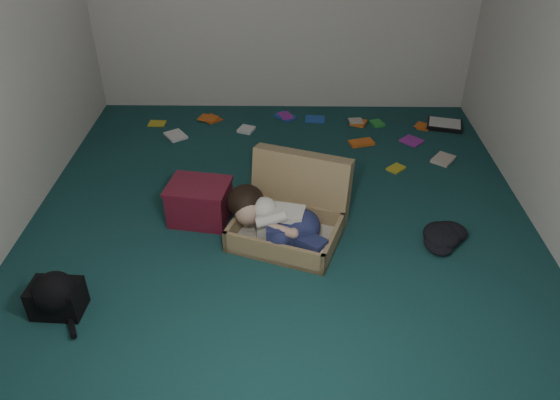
{
  "coord_description": "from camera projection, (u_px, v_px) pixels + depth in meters",
  "views": [
    {
      "loc": [
        0.05,
        -3.43,
        2.58
      ],
      "look_at": [
        0.0,
        -0.15,
        0.35
      ],
      "focal_mm": 35.0,
      "sensor_mm": 36.0,
      "label": 1
    }
  ],
  "objects": [
    {
      "name": "floor",
      "position": [
        280.0,
        226.0,
        4.29
      ],
      "size": [
        4.5,
        4.5,
        0.0
      ],
      "primitive_type": "plane",
      "color": "#164141",
      "rests_on": "ground"
    },
    {
      "name": "wall_front",
      "position": [
        271.0,
        327.0,
        1.7
      ],
      "size": [
        4.5,
        0.0,
        4.5
      ],
      "primitive_type": "plane",
      "rotation": [
        -1.57,
        0.0,
        0.0
      ],
      "color": "silver",
      "rests_on": "ground"
    },
    {
      "name": "suitcase",
      "position": [
        292.0,
        212.0,
        4.16
      ],
      "size": [
        0.98,
        0.97,
        0.57
      ],
      "rotation": [
        0.0,
        0.0,
        -0.34
      ],
      "color": "#9C8156",
      "rests_on": "floor"
    },
    {
      "name": "person",
      "position": [
        277.0,
        220.0,
        3.99
      ],
      "size": [
        0.77,
        0.6,
        0.35
      ],
      "rotation": [
        0.0,
        0.0,
        -0.34
      ],
      "color": "white",
      "rests_on": "suitcase"
    },
    {
      "name": "maroon_bin",
      "position": [
        200.0,
        202.0,
        4.28
      ],
      "size": [
        0.52,
        0.44,
        0.32
      ],
      "rotation": [
        0.0,
        0.0,
        -0.16
      ],
      "color": "maroon",
      "rests_on": "floor"
    },
    {
      "name": "backpack",
      "position": [
        57.0,
        297.0,
        3.47
      ],
      "size": [
        0.42,
        0.34,
        0.24
      ],
      "primitive_type": null,
      "rotation": [
        0.0,
        0.0,
        -0.05
      ],
      "color": "black",
      "rests_on": "floor"
    },
    {
      "name": "clothing_pile",
      "position": [
        438.0,
        240.0,
        4.03
      ],
      "size": [
        0.51,
        0.44,
        0.14
      ],
      "primitive_type": null,
      "rotation": [
        0.0,
        0.0,
        0.16
      ],
      "color": "black",
      "rests_on": "floor"
    },
    {
      "name": "paper_tray",
      "position": [
        445.0,
        125.0,
        5.71
      ],
      "size": [
        0.41,
        0.34,
        0.05
      ],
      "rotation": [
        0.0,
        0.0,
        -0.25
      ],
      "color": "black",
      "rests_on": "floor"
    },
    {
      "name": "book_scatter",
      "position": [
        318.0,
        132.0,
        5.6
      ],
      "size": [
        3.03,
        1.3,
        0.02
      ],
      "color": "gold",
      "rests_on": "floor"
    }
  ]
}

